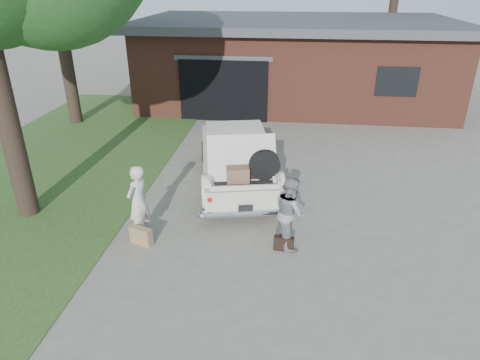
# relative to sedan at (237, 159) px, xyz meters

# --- Properties ---
(ground) EXTENTS (90.00, 90.00, 0.00)m
(ground) POSITION_rel_sedan_xyz_m (0.34, -2.72, -0.67)
(ground) COLOR gray
(ground) RESTS_ON ground
(grass_strip) EXTENTS (6.00, 16.00, 0.02)m
(grass_strip) POSITION_rel_sedan_xyz_m (-5.16, 0.28, -0.66)
(grass_strip) COLOR #2D4C1E
(grass_strip) RESTS_ON ground
(house) EXTENTS (12.80, 7.80, 3.30)m
(house) POSITION_rel_sedan_xyz_m (1.32, 8.75, 1.00)
(house) COLOR brown
(house) RESTS_ON ground
(sedan) EXTENTS (2.67, 4.84, 1.74)m
(sedan) POSITION_rel_sedan_xyz_m (0.00, 0.00, 0.00)
(sedan) COLOR silver
(sedan) RESTS_ON ground
(woman_left) EXTENTS (0.54, 0.66, 1.54)m
(woman_left) POSITION_rel_sedan_xyz_m (-1.64, -2.69, 0.10)
(woman_left) COLOR beige
(woman_left) RESTS_ON ground
(woman_right) EXTENTS (0.77, 0.86, 1.47)m
(woman_right) POSITION_rel_sedan_xyz_m (1.38, -2.67, 0.06)
(woman_right) COLOR gray
(woman_right) RESTS_ON ground
(suitcase_left) EXTENTS (0.50, 0.32, 0.37)m
(suitcase_left) POSITION_rel_sedan_xyz_m (-1.53, -3.01, -0.49)
(suitcase_left) COLOR #A07F51
(suitcase_left) RESTS_ON ground
(suitcase_right) EXTENTS (0.40, 0.17, 0.30)m
(suitcase_right) POSITION_rel_sedan_xyz_m (1.28, -2.88, -0.52)
(suitcase_right) COLOR black
(suitcase_right) RESTS_ON ground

